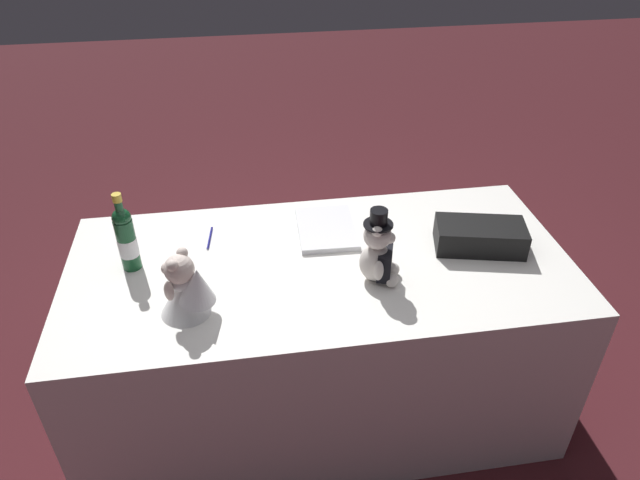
% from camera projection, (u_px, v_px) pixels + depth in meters
% --- Properties ---
extents(ground_plane, '(12.00, 12.00, 0.00)m').
position_uv_depth(ground_plane, '(320.00, 400.00, 2.59)').
color(ground_plane, '#47191E').
extents(reception_table, '(1.87, 0.89, 0.78)m').
position_uv_depth(reception_table, '(320.00, 338.00, 2.37)').
color(reception_table, white).
rests_on(reception_table, ground_plane).
extents(teddy_bear_groom, '(0.15, 0.15, 0.29)m').
position_uv_depth(teddy_bear_groom, '(379.00, 253.00, 2.00)').
color(teddy_bear_groom, silver).
rests_on(teddy_bear_groom, reception_table).
extents(teddy_bear_bride, '(0.22, 0.19, 0.24)m').
position_uv_depth(teddy_bear_bride, '(186.00, 288.00, 1.86)').
color(teddy_bear_bride, white).
rests_on(teddy_bear_bride, reception_table).
extents(champagne_bottle, '(0.07, 0.07, 0.31)m').
position_uv_depth(champagne_bottle, '(126.00, 238.00, 2.05)').
color(champagne_bottle, '#154927').
rests_on(champagne_bottle, reception_table).
extents(signing_pen, '(0.03, 0.15, 0.01)m').
position_uv_depth(signing_pen, '(210.00, 239.00, 2.27)').
color(signing_pen, navy).
rests_on(signing_pen, reception_table).
extents(gift_case_black, '(0.36, 0.24, 0.10)m').
position_uv_depth(gift_case_black, '(479.00, 236.00, 2.20)').
color(gift_case_black, black).
rests_on(gift_case_black, reception_table).
extents(guestbook, '(0.24, 0.32, 0.02)m').
position_uv_depth(guestbook, '(326.00, 229.00, 2.31)').
color(guestbook, white).
rests_on(guestbook, reception_table).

